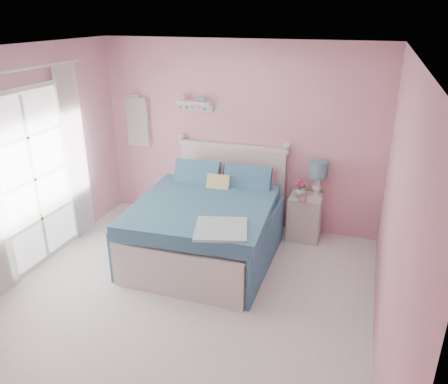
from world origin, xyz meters
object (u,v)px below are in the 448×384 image
Objects in this scene: vase at (300,191)px; bed at (209,224)px; nightstand at (304,217)px; table_lamp at (318,172)px; teacup at (303,199)px.

bed is at bearing -142.23° from vase.
table_lamp is (0.12, 0.09, 0.65)m from nightstand.
bed is 3.42× the size of nightstand.
table_lamp reaches higher than teacup.
vase is at bearing -169.36° from nightstand.
bed reaches higher than teacup.
vase is 0.17m from teacup.
bed is at bearing -143.83° from nightstand.
bed is 1.28m from teacup.
table_lamp is at bearing 26.56° from vase.
bed is 13.44× the size of vase.
nightstand is 6.49× the size of teacup.
bed is 1.61m from table_lamp.
bed is 1.37m from nightstand.
nightstand is at bearing -144.42° from table_lamp.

